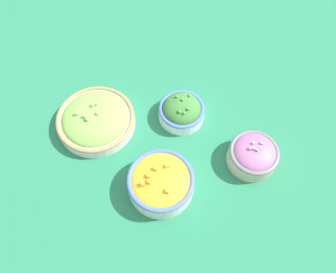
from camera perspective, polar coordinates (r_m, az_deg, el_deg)
The scene contains 5 objects.
ground_plane at distance 0.88m, azimuth 0.00°, elevation -0.94°, with size 3.00×3.00×0.00m, color #23704C.
bowl_squash at distance 0.79m, azimuth -1.27°, elevation -7.96°, with size 0.16×0.16×0.08m.
bowl_red_onion at distance 0.86m, azimuth 14.62°, elevation -3.04°, with size 0.13×0.13×0.07m.
bowl_broccoli at distance 0.90m, azimuth 2.38°, elevation 4.55°, with size 0.13×0.13×0.07m.
bowl_lettuce at distance 0.91m, azimuth -12.51°, elevation 2.94°, with size 0.21×0.21×0.07m.
Camera 1 is at (0.31, -0.28, 0.78)m, focal length 35.00 mm.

